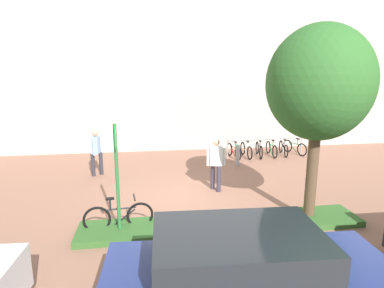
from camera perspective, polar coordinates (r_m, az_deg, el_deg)
The scene contains 11 objects.
ground_plane at distance 9.98m, azimuth -1.60°, elevation -9.63°, with size 60.00×60.00×0.00m, color #936651.
building_facade at distance 16.31m, azimuth -4.87°, elevation 16.71°, with size 28.00×1.20×10.00m, color #B2ADA3.
planter_strip at distance 8.26m, azimuth 5.50°, elevation -13.96°, with size 7.00×1.10×0.16m, color #336028.
tree_sidewalk at distance 8.36m, azimuth 21.60°, elevation 9.85°, with size 2.51×2.51×4.90m.
parking_sign_post at distance 7.47m, azimuth -13.23°, elevation -3.55°, with size 0.08×0.36×2.66m.
bike_at_sign at distance 8.17m, azimuth -12.82°, elevation -12.43°, with size 1.68×0.42×0.86m.
bike_rack_cluster at distance 15.27m, azimuth 12.82°, elevation -0.83°, with size 3.75×1.80×0.83m.
bollard_steel at distance 13.40m, azimuth 8.07°, elevation -2.00°, with size 0.16×0.16×0.90m, color #ADADB2.
person_casual_tan at distance 12.44m, azimuth -16.61°, elevation -0.97°, with size 0.41×0.60×1.72m.
person_shirt_white at distance 10.40m, azimuth 4.26°, elevation -3.04°, with size 0.61×0.43×1.72m.
car_navy_sedan at distance 5.20m, azimuth 9.69°, elevation -22.69°, with size 4.39×2.21×1.54m.
Camera 1 is at (-1.11, -9.20, 3.72)m, focal length 30.11 mm.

